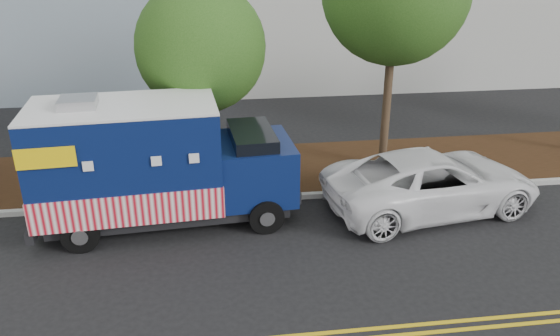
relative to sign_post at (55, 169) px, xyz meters
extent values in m
plane|color=black|center=(3.61, -1.68, -1.20)|extent=(120.00, 120.00, 0.00)
cube|color=#9E9E99|center=(3.61, -0.28, -1.12)|extent=(120.00, 0.18, 0.15)
cube|color=black|center=(3.61, 1.82, -1.12)|extent=(120.00, 4.00, 0.15)
cylinder|color=#38281C|center=(4.12, 1.69, 0.37)|extent=(0.26, 0.26, 3.14)
sphere|color=#234C15|center=(4.12, 1.69, 2.89)|extent=(3.80, 3.80, 3.80)
cylinder|color=#38281C|center=(9.77, 1.46, 1.07)|extent=(0.26, 0.26, 4.55)
cube|color=#473828|center=(0.00, 0.00, 0.00)|extent=(0.06, 0.06, 2.40)
cube|color=black|center=(3.13, -1.15, -0.74)|extent=(6.21, 2.50, 0.30)
cube|color=#0A184A|center=(2.15, -1.22, 0.75)|extent=(4.72, 2.82, 2.60)
cube|color=#B70B1D|center=(2.15, -1.22, -0.17)|extent=(4.77, 2.89, 0.81)
cube|color=white|center=(2.15, -1.22, 2.08)|extent=(4.72, 2.82, 0.07)
cube|color=#B7B7BA|center=(1.18, -1.29, 2.22)|extent=(0.93, 0.93, 0.24)
cube|color=#0A184A|center=(5.40, -0.98, 0.16)|extent=(2.12, 2.47, 1.52)
cube|color=black|center=(5.34, -0.98, 0.88)|extent=(1.23, 2.19, 0.70)
cube|color=black|center=(6.39, -0.91, -0.35)|extent=(0.24, 2.17, 0.33)
cube|color=black|center=(-0.17, -1.39, -0.71)|extent=(0.37, 2.45, 0.30)
cube|color=#B7B7BA|center=(-0.14, -1.38, 0.81)|extent=(0.18, 1.95, 2.06)
cube|color=#B7B7BA|center=(2.38, 0.09, 0.81)|extent=(1.95, 0.18, 1.19)
cube|color=yellow|center=(0.62, -2.62, 1.35)|extent=(1.30, 0.12, 0.49)
cube|color=yellow|center=(0.44, -0.05, 1.35)|extent=(1.30, 0.12, 0.49)
cylinder|color=black|center=(5.59, -2.08, -0.74)|extent=(0.93, 0.37, 0.91)
cylinder|color=black|center=(5.43, 0.13, -0.74)|extent=(0.93, 0.37, 0.91)
cylinder|color=black|center=(1.04, -2.41, -0.74)|extent=(0.93, 0.37, 0.91)
cylinder|color=black|center=(0.88, -0.20, -0.74)|extent=(0.93, 0.37, 0.91)
imported|color=white|center=(10.27, -1.38, -0.37)|extent=(6.34, 3.67, 1.66)
camera|label=1|loc=(4.32, -14.38, 5.92)|focal=35.00mm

